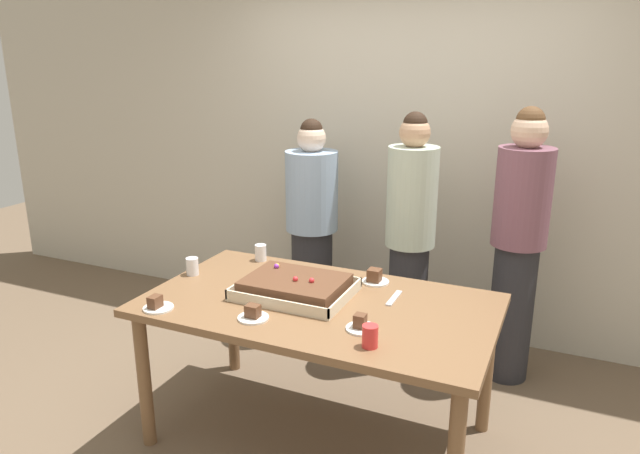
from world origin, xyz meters
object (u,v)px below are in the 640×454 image
drink_cup_far_end (192,266)px  person_serving_front (410,237)px  drink_cup_middle (261,253)px  person_striped_tie_right (518,243)px  person_green_shirt_behind (312,228)px  sheet_cake (295,287)px  plated_slice_near_left (375,278)px  drink_cup_nearest (370,336)px  cake_server_utensil (394,298)px  plated_slice_near_right (361,325)px  plated_slice_far_left (157,305)px  party_table (319,317)px  plated_slice_far_right (253,314)px

drink_cup_far_end → person_serving_front: (1.01, 0.97, 0.03)m
drink_cup_middle → person_striped_tie_right: person_striped_tie_right is taller
person_green_shirt_behind → sheet_cake: bearing=-0.0°
drink_cup_middle → person_striped_tie_right: bearing=24.4°
plated_slice_near_left → drink_cup_nearest: bearing=-72.7°
plated_slice_near_left → cake_server_utensil: 0.24m
plated_slice_near_right → drink_cup_middle: bearing=144.6°
plated_slice_near_right → plated_slice_far_left: 1.02m
drink_cup_nearest → cake_server_utensil: size_ratio=0.50×
party_table → plated_slice_near_right: bearing=-34.1°
party_table → drink_cup_nearest: (0.40, -0.35, 0.14)m
drink_cup_far_end → person_green_shirt_behind: 1.11m
party_table → plated_slice_near_left: (0.18, 0.36, 0.12)m
plated_slice_near_right → plated_slice_far_right: 0.52m
drink_cup_middle → plated_slice_near_left: bearing=-4.5°
plated_slice_far_right → person_serving_front: (0.39, 1.33, 0.05)m
sheet_cake → person_serving_front: size_ratio=0.34×
drink_cup_nearest → drink_cup_far_end: same height
plated_slice_far_left → plated_slice_near_right: bearing=11.5°
sheet_cake → person_striped_tie_right: size_ratio=0.33×
sheet_cake → drink_cup_nearest: sheet_cake is taller
drink_cup_nearest → plated_slice_far_right: bearing=176.7°
plated_slice_near_left → drink_cup_middle: size_ratio=1.50×
drink_cup_middle → cake_server_utensil: bearing=-14.1°
party_table → drink_cup_nearest: bearing=-41.0°
plated_slice_far_right → party_table: bearing=57.0°
plated_slice_far_right → person_striped_tie_right: 1.74m
drink_cup_middle → person_green_shirt_behind: person_green_shirt_behind is taller
drink_cup_nearest → person_striped_tie_right: bearing=72.2°
sheet_cake → drink_cup_nearest: 0.67m
plated_slice_far_left → plated_slice_far_right: bearing=11.3°
drink_cup_nearest → plated_slice_near_right: bearing=123.4°
drink_cup_nearest → person_green_shirt_behind: bearing=123.0°
cake_server_utensil → plated_slice_far_left: bearing=-149.9°
party_table → drink_cup_far_end: bearing=176.3°
party_table → plated_slice_far_left: size_ratio=11.83×
drink_cup_far_end → person_striped_tie_right: (1.67, 1.02, 0.06)m
plated_slice_near_right → drink_cup_middle: size_ratio=1.50×
person_serving_front → person_striped_tie_right: 0.66m
plated_slice_near_right → person_green_shirt_behind: bearing=123.0°
plated_slice_far_right → drink_cup_nearest: size_ratio=1.50×
plated_slice_near_right → drink_cup_middle: drink_cup_middle is taller
drink_cup_middle → person_striped_tie_right: 1.57m
sheet_cake → drink_cup_middle: 0.58m
plated_slice_near_left → plated_slice_near_right: 0.58m
person_green_shirt_behind → person_serving_front: bearing=60.8°
drink_cup_far_end → person_green_shirt_behind: person_green_shirt_behind is taller
plated_slice_far_left → plated_slice_far_right: (0.49, 0.10, 0.00)m
party_table → person_green_shirt_behind: (-0.57, 1.14, 0.10)m
plated_slice_near_right → person_striped_tie_right: bearing=66.9°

